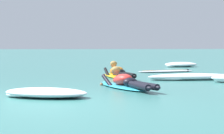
{
  "coord_description": "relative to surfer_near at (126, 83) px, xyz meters",
  "views": [
    {
      "loc": [
        0.53,
        -7.78,
        1.06
      ],
      "look_at": [
        1.34,
        3.96,
        0.43
      ],
      "focal_mm": 71.46,
      "sensor_mm": 36.0,
      "label": 1
    }
  ],
  "objects": [
    {
      "name": "ground_plane",
      "position": [
        -1.56,
        7.47,
        -0.14
      ],
      "size": [
        120.0,
        120.0,
        0.0
      ],
      "primitive_type": "plane",
      "color": "#387A75"
    },
    {
      "name": "surfer_near",
      "position": [
        0.0,
        0.0,
        0.0
      ],
      "size": [
        1.31,
        2.63,
        0.54
      ],
      "color": "#2DB2D1",
      "rests_on": "ground"
    },
    {
      "name": "surfer_far",
      "position": [
        0.1,
        3.25,
        0.0
      ],
      "size": [
        0.95,
        2.62,
        0.53
      ],
      "color": "yellow",
      "rests_on": "ground"
    },
    {
      "name": "drifting_surfboard",
      "position": [
        2.06,
        5.72,
        -0.1
      ],
      "size": [
        2.23,
        1.05,
        0.16
      ],
      "color": "silver",
      "rests_on": "ground"
    },
    {
      "name": "whitewater_front",
      "position": [
        -1.72,
        -1.58,
        -0.05
      ],
      "size": [
        1.88,
        1.37,
        0.18
      ],
      "color": "white",
      "rests_on": "ground"
    },
    {
      "name": "whitewater_back",
      "position": [
        2.15,
        2.24,
        -0.05
      ],
      "size": [
        2.62,
        0.72,
        0.19
      ],
      "color": "white",
      "rests_on": "ground"
    },
    {
      "name": "whitewater_far_band",
      "position": [
        3.38,
        9.18,
        -0.03
      ],
      "size": [
        1.6,
        1.09,
        0.22
      ],
      "color": "white",
      "rests_on": "ground"
    }
  ]
}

